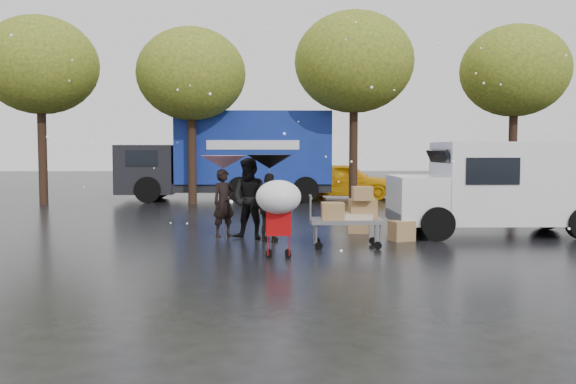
{
  "coord_description": "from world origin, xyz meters",
  "views": [
    {
      "loc": [
        -0.48,
        -12.69,
        2.03
      ],
      "look_at": [
        -0.15,
        1.0,
        1.07
      ],
      "focal_mm": 38.0,
      "sensor_mm": 36.0,
      "label": 1
    }
  ],
  "objects_px": {
    "person_pink": "(224,203)",
    "blue_truck": "(233,156)",
    "person_black": "(270,208)",
    "vendor_cart": "(351,212)",
    "shopping_cart": "(278,202)",
    "white_van": "(503,186)",
    "yellow_taxi": "(345,180)"
  },
  "relations": [
    {
      "from": "shopping_cart",
      "to": "blue_truck",
      "type": "relative_size",
      "value": 0.18
    },
    {
      "from": "person_pink",
      "to": "shopping_cart",
      "type": "bearing_deg",
      "value": -101.51
    },
    {
      "from": "person_black",
      "to": "yellow_taxi",
      "type": "height_order",
      "value": "person_black"
    },
    {
      "from": "person_black",
      "to": "shopping_cart",
      "type": "relative_size",
      "value": 1.03
    },
    {
      "from": "person_black",
      "to": "vendor_cart",
      "type": "bearing_deg",
      "value": 176.22
    },
    {
      "from": "person_black",
      "to": "vendor_cart",
      "type": "height_order",
      "value": "person_black"
    },
    {
      "from": "person_pink",
      "to": "vendor_cart",
      "type": "bearing_deg",
      "value": -65.7
    },
    {
      "from": "person_pink",
      "to": "person_black",
      "type": "distance_m",
      "value": 1.4
    },
    {
      "from": "person_pink",
      "to": "yellow_taxi",
      "type": "relative_size",
      "value": 0.36
    },
    {
      "from": "person_pink",
      "to": "vendor_cart",
      "type": "height_order",
      "value": "person_pink"
    },
    {
      "from": "blue_truck",
      "to": "person_black",
      "type": "bearing_deg",
      "value": -82.14
    },
    {
      "from": "person_pink",
      "to": "white_van",
      "type": "distance_m",
      "value": 6.63
    },
    {
      "from": "shopping_cart",
      "to": "blue_truck",
      "type": "bearing_deg",
      "value": 97.42
    },
    {
      "from": "person_pink",
      "to": "yellow_taxi",
      "type": "distance_m",
      "value": 11.73
    },
    {
      "from": "white_van",
      "to": "blue_truck",
      "type": "distance_m",
      "value": 12.26
    },
    {
      "from": "shopping_cart",
      "to": "vendor_cart",
      "type": "bearing_deg",
      "value": 40.19
    },
    {
      "from": "shopping_cart",
      "to": "yellow_taxi",
      "type": "height_order",
      "value": "yellow_taxi"
    },
    {
      "from": "shopping_cart",
      "to": "person_pink",
      "type": "bearing_deg",
      "value": 113.08
    },
    {
      "from": "white_van",
      "to": "blue_truck",
      "type": "relative_size",
      "value": 0.59
    },
    {
      "from": "person_pink",
      "to": "blue_truck",
      "type": "height_order",
      "value": "blue_truck"
    },
    {
      "from": "yellow_taxi",
      "to": "person_pink",
      "type": "bearing_deg",
      "value": 173.57
    },
    {
      "from": "shopping_cart",
      "to": "white_van",
      "type": "distance_m",
      "value": 6.18
    },
    {
      "from": "person_pink",
      "to": "blue_truck",
      "type": "xyz_separation_m",
      "value": [
        -0.45,
        10.14,
        0.97
      ]
    },
    {
      "from": "shopping_cart",
      "to": "person_black",
      "type": "bearing_deg",
      "value": 95.01
    },
    {
      "from": "blue_truck",
      "to": "vendor_cart",
      "type": "bearing_deg",
      "value": -74.8
    },
    {
      "from": "vendor_cart",
      "to": "yellow_taxi",
      "type": "height_order",
      "value": "yellow_taxi"
    },
    {
      "from": "person_black",
      "to": "vendor_cart",
      "type": "relative_size",
      "value": 1.0
    },
    {
      "from": "vendor_cart",
      "to": "white_van",
      "type": "bearing_deg",
      "value": 25.08
    },
    {
      "from": "blue_truck",
      "to": "person_pink",
      "type": "bearing_deg",
      "value": -87.45
    },
    {
      "from": "person_pink",
      "to": "white_van",
      "type": "xyz_separation_m",
      "value": [
        6.61,
        0.14,
        0.38
      ]
    },
    {
      "from": "white_van",
      "to": "yellow_taxi",
      "type": "distance_m",
      "value": 11.12
    },
    {
      "from": "vendor_cart",
      "to": "blue_truck",
      "type": "distance_m",
      "value": 12.28
    }
  ]
}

